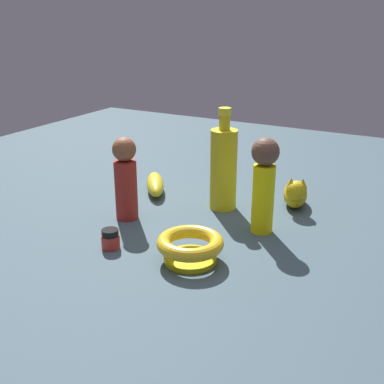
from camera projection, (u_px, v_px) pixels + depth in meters
The scene contains 8 objects.
ground at pixel (192, 220), 1.11m from camera, with size 2.00×2.00×0.00m, color #384C56.
person_figure_adult at pixel (264, 182), 1.01m from camera, with size 0.06×0.06×0.21m.
person_figure_child at pixel (126, 178), 1.09m from camera, with size 0.06×0.06×0.19m.
bottle_tall at pixel (223, 168), 1.14m from camera, with size 0.06×0.06×0.24m.
bowl at pixel (190, 246), 0.92m from camera, with size 0.13×0.13×0.05m.
nail_polish_jar at pixel (110, 239), 0.97m from camera, with size 0.04×0.04×0.04m.
cat_figurine at pixel (295, 193), 1.17m from camera, with size 0.14×0.09×0.09m.
banana at pixel (155, 184), 1.27m from camera, with size 0.15×0.04×0.04m, color gold.
Camera 1 is at (0.89, 0.49, 0.45)m, focal length 45.92 mm.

